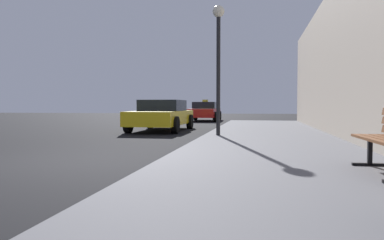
% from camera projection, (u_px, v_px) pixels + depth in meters
% --- Properties ---
extents(ground_plane, '(80.00, 80.00, 0.00)m').
position_uv_depth(ground_plane, '(55.00, 163.00, 6.67)').
color(ground_plane, black).
extents(sidewalk, '(4.00, 32.00, 0.15)m').
position_uv_depth(sidewalk, '(280.00, 165.00, 5.95)').
color(sidewalk, '#5B5B60').
rests_on(sidewalk, ground_plane).
extents(street_lamp, '(0.36, 0.36, 3.88)m').
position_uv_depth(street_lamp, '(218.00, 45.00, 10.94)').
color(street_lamp, black).
rests_on(street_lamp, sidewalk).
extents(car_yellow, '(2.06, 4.54, 1.27)m').
position_uv_depth(car_yellow, '(162.00, 115.00, 15.18)').
color(car_yellow, yellow).
rests_on(car_yellow, ground_plane).
extents(car_red, '(1.92, 4.15, 1.43)m').
position_uv_depth(car_red, '(205.00, 111.00, 24.63)').
color(car_red, red).
rests_on(car_red, ground_plane).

